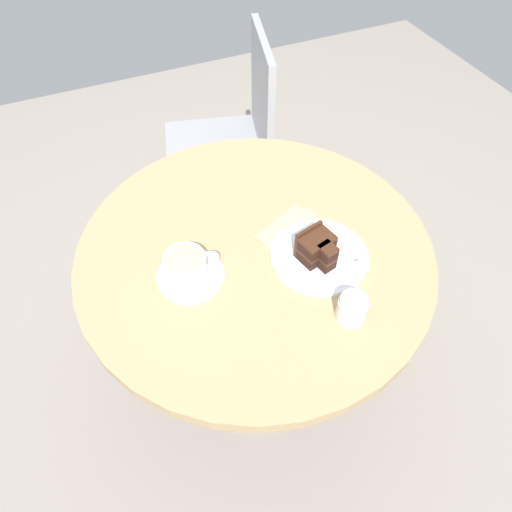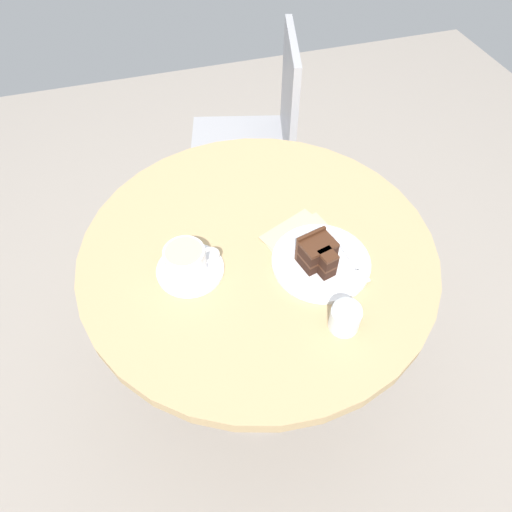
{
  "view_description": "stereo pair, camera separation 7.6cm",
  "coord_description": "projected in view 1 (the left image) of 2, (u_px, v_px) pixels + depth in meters",
  "views": [
    {
      "loc": [
        -0.28,
        -0.65,
        1.54
      ],
      "look_at": [
        -0.02,
        -0.06,
        0.76
      ],
      "focal_mm": 32.0,
      "sensor_mm": 36.0,
      "label": 1
    },
    {
      "loc": [
        -0.21,
        -0.67,
        1.54
      ],
      "look_at": [
        -0.02,
        -0.06,
        0.76
      ],
      "focal_mm": 32.0,
      "sensor_mm": 36.0,
      "label": 2
    }
  ],
  "objects": [
    {
      "name": "cake_slice",
      "position": [
        317.0,
        248.0,
        1.02
      ],
      "size": [
        0.09,
        0.1,
        0.07
      ],
      "rotation": [
        0.0,
        0.0,
        4.96
      ],
      "color": "black",
      "rests_on": "cake_plate"
    },
    {
      "name": "fork",
      "position": [
        351.0,
        255.0,
        1.05
      ],
      "size": [
        0.03,
        0.15,
        0.0
      ],
      "rotation": [
        0.0,
        0.0,
        4.8
      ],
      "color": "silver",
      "rests_on": "cake_plate"
    },
    {
      "name": "sugar_pot",
      "position": [
        352.0,
        307.0,
        0.93
      ],
      "size": [
        0.06,
        0.06,
        0.07
      ],
      "color": "silver",
      "rests_on": "cafe_table"
    },
    {
      "name": "cafe_chair",
      "position": [
        237.0,
        132.0,
        1.7
      ],
      "size": [
        0.46,
        0.46,
        0.87
      ],
      "rotation": [
        0.0,
        0.0,
        4.46
      ],
      "color": "#9E9EA3",
      "rests_on": "ground"
    },
    {
      "name": "ground_plane",
      "position": [
        255.0,
        377.0,
        1.64
      ],
      "size": [
        4.4,
        4.4,
        0.01
      ],
      "primitive_type": "cube",
      "color": "gray",
      "rests_on": "ground"
    },
    {
      "name": "teaspoon",
      "position": [
        184.0,
        294.0,
        0.98
      ],
      "size": [
        0.1,
        0.03,
        0.0
      ],
      "rotation": [
        0.0,
        0.0,
        2.96
      ],
      "color": "silver",
      "rests_on": "saucer"
    },
    {
      "name": "cake_plate",
      "position": [
        319.0,
        256.0,
        1.06
      ],
      "size": [
        0.23,
        0.23,
        0.01
      ],
      "color": "white",
      "rests_on": "cafe_table"
    },
    {
      "name": "cafe_table",
      "position": [
        255.0,
        275.0,
        1.17
      ],
      "size": [
        0.85,
        0.85,
        0.72
      ],
      "color": "tan",
      "rests_on": "ground"
    },
    {
      "name": "saucer",
      "position": [
        191.0,
        276.0,
        1.02
      ],
      "size": [
        0.15,
        0.15,
        0.01
      ],
      "color": "white",
      "rests_on": "cafe_table"
    },
    {
      "name": "napkin",
      "position": [
        302.0,
        240.0,
        1.09
      ],
      "size": [
        0.21,
        0.22,
        0.0
      ],
      "rotation": [
        0.0,
        0.0,
        1.83
      ],
      "color": "tan",
      "rests_on": "cafe_table"
    },
    {
      "name": "coffee_cup",
      "position": [
        187.0,
        266.0,
        0.99
      ],
      "size": [
        0.12,
        0.09,
        0.07
      ],
      "color": "white",
      "rests_on": "saucer"
    }
  ]
}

